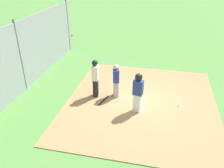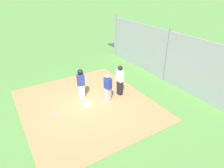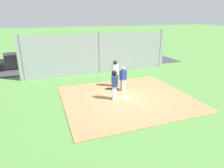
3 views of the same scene
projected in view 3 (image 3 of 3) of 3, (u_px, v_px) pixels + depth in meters
The scene contains 13 objects.
ground_plane at pixel (127, 98), 11.37m from camera, with size 140.00×140.00×0.00m, color #51843D.
dirt_infield at pixel (127, 98), 11.37m from camera, with size 7.20×6.40×0.03m, color #9E774C.
home_plate at pixel (127, 98), 11.36m from camera, with size 0.44×0.44×0.02m, color white.
catcher at pixel (123, 78), 12.22m from camera, with size 0.43×0.35×1.55m.
umpire at pixel (115, 73), 12.91m from camera, with size 0.41×0.31×1.75m.
runner at pixel (114, 83), 10.88m from camera, with size 0.33×0.43×1.70m.
baseball_bat at pixel (112, 89), 12.69m from camera, with size 0.06×0.06×0.85m, color black.
baseball at pixel (139, 109), 9.94m from camera, with size 0.07×0.07×0.07m, color white.
backstop_fence at pixel (99, 54), 15.77m from camera, with size 12.00×0.10×3.35m.
parking_lot at pixel (89, 63), 19.50m from camera, with size 18.00×5.20×0.04m, color #38383D.
parked_car_red at pixel (117, 54), 20.71m from camera, with size 4.30×2.09×1.28m.
parked_car_silver at pixel (92, 56), 19.83m from camera, with size 4.38×2.29×1.28m.
parked_car_dark at pixel (17, 61), 17.73m from camera, with size 4.41×2.38×1.28m.
Camera 3 is at (4.40, 9.51, 4.58)m, focal length 31.53 mm.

